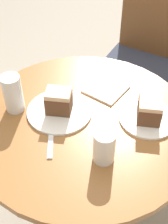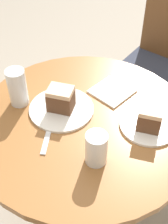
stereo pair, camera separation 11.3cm
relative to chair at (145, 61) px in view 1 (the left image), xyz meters
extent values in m
plane|color=gray|center=(0.01, -0.80, -0.49)|extent=(8.00, 8.00, 0.00)
cylinder|color=brown|center=(0.01, -0.80, -0.47)|extent=(0.39, 0.39, 0.03)
cylinder|color=brown|center=(0.01, -0.80, -0.13)|extent=(0.08, 0.08, 0.66)
cylinder|color=brown|center=(0.01, -0.80, 0.22)|extent=(0.84, 0.84, 0.03)
cylinder|color=brown|center=(-0.22, -0.27, -0.27)|extent=(0.04, 0.04, 0.44)
cylinder|color=brown|center=(0.21, -0.28, -0.27)|extent=(0.04, 0.04, 0.44)
cylinder|color=brown|center=(-0.21, 0.13, -0.27)|extent=(0.04, 0.04, 0.44)
cube|color=#2D3342|center=(0.00, -0.07, -0.04)|extent=(0.48, 0.46, 0.03)
cube|color=brown|center=(0.00, 0.14, 0.20)|extent=(0.44, 0.03, 0.45)
cylinder|color=silver|center=(-0.09, -0.81, 0.24)|extent=(0.25, 0.25, 0.01)
cylinder|color=silver|center=(0.22, -0.69, 0.24)|extent=(0.21, 0.21, 0.01)
cube|color=brown|center=(-0.09, -0.81, 0.28)|extent=(0.11, 0.10, 0.07)
cube|color=beige|center=(-0.09, -0.81, 0.33)|extent=(0.11, 0.10, 0.02)
cube|color=brown|center=(0.22, -0.69, 0.28)|extent=(0.11, 0.12, 0.07)
cube|color=beige|center=(0.22, -0.69, 0.32)|extent=(0.11, 0.12, 0.02)
cylinder|color=beige|center=(-0.25, -0.87, 0.27)|extent=(0.06, 0.06, 0.08)
cylinder|color=white|center=(-0.25, -0.87, 0.31)|extent=(0.07, 0.07, 0.15)
cylinder|color=silver|center=(0.15, -0.93, 0.28)|extent=(0.06, 0.06, 0.09)
cylinder|color=white|center=(0.15, -0.93, 0.29)|extent=(0.07, 0.07, 0.12)
cube|color=silver|center=(0.02, -0.60, 0.24)|extent=(0.17, 0.17, 0.01)
cube|color=silver|center=(-0.04, -0.94, 0.24)|extent=(0.09, 0.15, 0.00)
camera|label=1|loc=(0.39, -1.52, 1.06)|focal=50.00mm
camera|label=2|loc=(0.48, -1.46, 1.06)|focal=50.00mm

